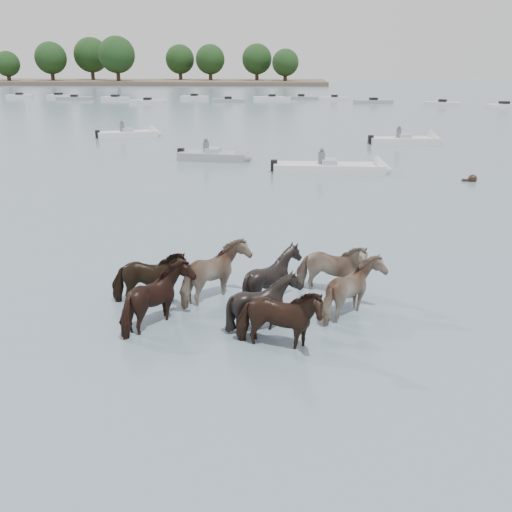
{
  "coord_description": "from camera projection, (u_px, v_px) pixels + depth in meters",
  "views": [
    {
      "loc": [
        0.31,
        -9.51,
        5.6
      ],
      "look_at": [
        -0.42,
        3.64,
        1.1
      ],
      "focal_mm": 39.81,
      "sensor_mm": 36.0,
      "label": 1
    }
  ],
  "objects": [
    {
      "name": "ground",
      "position": [
        268.0,
        372.0,
        10.81
      ],
      "size": [
        400.0,
        400.0,
        0.0
      ],
      "primitive_type": "plane",
      "color": "slate",
      "rests_on": "ground"
    },
    {
      "name": "shoreline",
      "position": [
        33.0,
        82.0,
        156.03
      ],
      "size": [
        160.0,
        30.0,
        1.0
      ],
      "primitive_type": "cube",
      "color": "#4C4233",
      "rests_on": "ground"
    },
    {
      "name": "pony_herd",
      "position": [
        251.0,
        290.0,
        13.17
      ],
      "size": [
        6.71,
        4.27,
        1.66
      ],
      "color": "black",
      "rests_on": "ground"
    },
    {
      "name": "swimming_pony",
      "position": [
        471.0,
        179.0,
        28.16
      ],
      "size": [
        0.72,
        0.44,
        0.44
      ],
      "color": "black",
      "rests_on": "ground"
    },
    {
      "name": "motorboat_a",
      "position": [
        224.0,
        157.0,
        34.11
      ],
      "size": [
        4.75,
        2.26,
        1.92
      ],
      "rotation": [
        0.0,
        0.0,
        -0.15
      ],
      "color": "gray",
      "rests_on": "ground"
    },
    {
      "name": "motorboat_b",
      "position": [
        344.0,
        169.0,
        30.3
      ],
      "size": [
        6.5,
        1.65,
        1.92
      ],
      "rotation": [
        0.0,
        0.0,
        -0.01
      ],
      "color": "silver",
      "rests_on": "ground"
    },
    {
      "name": "motorboat_c",
      "position": [
        414.0,
        141.0,
        40.99
      ],
      "size": [
        5.56,
        2.16,
        1.92
      ],
      "rotation": [
        0.0,
        0.0,
        0.11
      ],
      "color": "silver",
      "rests_on": "ground"
    },
    {
      "name": "motorboat_f",
      "position": [
        137.0,
        134.0,
        44.82
      ],
      "size": [
        5.24,
        3.41,
        1.92
      ],
      "rotation": [
        0.0,
        0.0,
        0.4
      ],
      "color": "silver",
      "rests_on": "ground"
    },
    {
      "name": "distant_flotilla",
      "position": [
        285.0,
        100.0,
        84.21
      ],
      "size": [
        106.31,
        24.81,
        0.93
      ],
      "color": "gray",
      "rests_on": "ground"
    },
    {
      "name": "treeline",
      "position": [
        20.0,
        58.0,
        154.24
      ],
      "size": [
        144.74,
        24.73,
        12.17
      ],
      "color": "#382619",
      "rests_on": "ground"
    }
  ]
}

